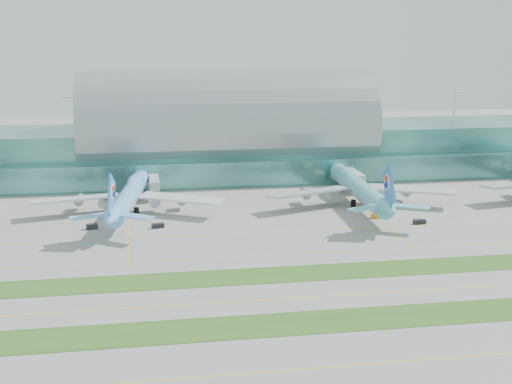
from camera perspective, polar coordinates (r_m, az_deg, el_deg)
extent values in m
plane|color=gray|center=(175.37, 2.99, -6.79)|extent=(700.00, 700.00, 0.00)
cube|color=#3D7A75|center=(297.53, -2.39, 3.33)|extent=(340.00, 42.00, 20.00)
cube|color=#3D7A75|center=(275.00, -1.75, 1.50)|extent=(340.00, 8.00, 10.00)
ellipsoid|color=#9EA5A8|center=(296.06, -2.41, 5.24)|extent=(340.00, 46.20, 16.17)
cylinder|color=white|center=(295.13, -2.42, 6.78)|extent=(0.80, 0.80, 16.00)
cube|color=#B2B7B7|center=(261.78, -8.17, 0.91)|extent=(3.50, 22.00, 3.00)
cylinder|color=black|center=(252.76, -8.08, -0.33)|extent=(1.00, 1.00, 4.00)
cube|color=#B2B7B7|center=(273.74, 7.73, 1.44)|extent=(3.50, 22.00, 3.00)
cylinder|color=black|center=(265.13, 8.34, 0.28)|extent=(1.00, 1.00, 4.00)
cube|color=#2D591E|center=(150.00, 5.33, -10.28)|extent=(420.00, 12.00, 0.08)
cube|color=#2D591E|center=(177.20, 2.85, -6.56)|extent=(420.00, 12.00, 0.08)
cube|color=yellow|center=(132.56, 7.58, -13.59)|extent=(420.00, 0.35, 0.01)
cube|color=yellow|center=(162.58, 4.06, -8.40)|extent=(420.00, 0.35, 0.01)
cube|color=yellow|center=(192.05, 1.83, -5.02)|extent=(420.00, 0.35, 0.01)
cube|color=yellow|center=(212.74, 0.67, -3.24)|extent=(420.00, 0.35, 0.01)
cylinder|color=#71B7F8|center=(237.16, -10.13, -0.32)|extent=(14.26, 59.33, 5.91)
ellipsoid|color=#71B7F8|center=(252.80, -9.59, 0.89)|extent=(8.11, 18.58, 4.21)
cone|color=#71B7F8|center=(267.95, -9.12, 1.22)|extent=(6.53, 5.56, 5.91)
cone|color=#71B7F8|center=(204.96, -11.53, -2.11)|extent=(6.78, 9.29, 5.61)
cube|color=silver|center=(238.68, -14.27, -0.53)|extent=(29.48, 13.80, 1.16)
cylinder|color=#999CA1|center=(243.10, -12.99, -0.71)|extent=(3.95, 5.65, 3.24)
cube|color=silver|center=(233.37, -6.03, -0.50)|extent=(28.32, 20.58, 1.16)
cylinder|color=#999CA1|center=(239.21, -6.95, -0.69)|extent=(3.95, 5.65, 3.24)
cube|color=#2F86D4|center=(205.36, -11.52, -0.35)|extent=(2.35, 12.48, 13.74)
cylinder|color=white|center=(205.96, -11.49, 0.09)|extent=(1.50, 4.65, 4.57)
cylinder|color=black|center=(259.78, -9.36, -0.14)|extent=(1.72, 1.72, 2.86)
cylinder|color=black|center=(234.99, -10.92, -1.57)|extent=(1.72, 1.72, 2.86)
cylinder|color=black|center=(234.10, -9.54, -1.57)|extent=(1.72, 1.72, 2.86)
cylinder|color=#5BBCCA|center=(246.37, 8.26, 0.29)|extent=(8.83, 61.73, 6.15)
ellipsoid|color=#5BBCCA|center=(262.32, 7.30, 1.46)|extent=(6.66, 18.94, 4.38)
cone|color=#5BBCCA|center=(277.80, 6.48, 1.75)|extent=(6.36, 5.23, 6.15)
cone|color=#5BBCCA|center=(213.69, 10.69, -1.39)|extent=(6.23, 9.18, 5.84)
cube|color=silver|center=(240.52, 4.27, -0.01)|extent=(30.56, 16.98, 1.21)
cylinder|color=#95999D|center=(246.98, 5.04, -0.18)|extent=(3.61, 5.60, 3.37)
cube|color=silver|center=(249.87, 12.33, 0.21)|extent=(30.19, 19.15, 1.21)
cylinder|color=#95999D|center=(253.85, 10.96, -0.01)|extent=(3.61, 5.60, 3.37)
cube|color=#2D77C8|center=(214.12, 10.60, 0.37)|extent=(1.16, 13.06, 14.30)
cylinder|color=white|center=(214.74, 10.54, 0.81)|extent=(1.10, 4.80, 4.76)
cylinder|color=black|center=(269.43, 6.94, 0.41)|extent=(1.79, 1.79, 2.98)
cylinder|color=black|center=(242.89, 7.79, -0.98)|extent=(1.79, 1.79, 2.98)
cylinder|color=black|center=(244.46, 9.14, -0.93)|extent=(1.79, 1.79, 2.98)
cube|color=black|center=(221.73, -13.00, -2.70)|extent=(3.67, 2.68, 1.59)
cube|color=black|center=(219.30, -7.86, -2.68)|extent=(3.96, 2.48, 1.42)
cube|color=orange|center=(231.74, 9.55, -1.91)|extent=(3.19, 2.34, 1.33)
cube|color=black|center=(227.66, 12.95, -2.33)|extent=(3.83, 2.09, 1.34)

